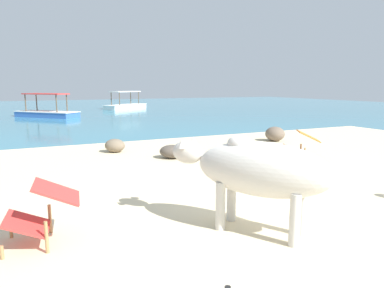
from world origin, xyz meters
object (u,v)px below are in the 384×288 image
at_px(deck_chair_far, 301,144).
at_px(boat_blue, 47,112).
at_px(cow, 257,170).
at_px(deck_chair_near, 42,209).
at_px(boat_white, 126,105).

bearing_deg(deck_chair_far, boat_blue, -39.27).
bearing_deg(cow, deck_chair_near, 37.71).
bearing_deg(deck_chair_far, cow, 73.94).
height_order(deck_chair_near, deck_chair_far, same).
bearing_deg(deck_chair_near, deck_chair_far, -152.54).
bearing_deg(boat_white, boat_blue, 5.59).
height_order(deck_chair_near, boat_blue, boat_blue).
bearing_deg(boat_white, cow, 43.97).
bearing_deg(deck_chair_far, boat_white, -59.85).
bearing_deg(boat_blue, deck_chair_far, -25.19).
bearing_deg(cow, boat_white, -45.50).
relative_size(deck_chair_near, deck_chair_far, 0.89).
relative_size(deck_chair_near, boat_blue, 0.24).
xyz_separation_m(deck_chair_near, boat_blue, (0.82, 16.67, -0.13)).
xyz_separation_m(cow, deck_chair_far, (3.21, 2.79, -0.36)).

